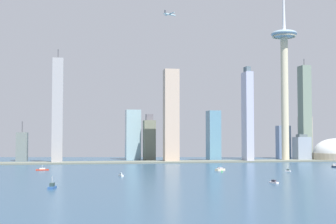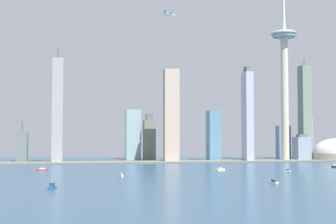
# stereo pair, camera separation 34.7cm
# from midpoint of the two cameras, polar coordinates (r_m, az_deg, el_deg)

# --- Properties ---
(ground_plane) EXTENTS (6000.00, 6000.00, 0.00)m
(ground_plane) POSITION_cam_midpoint_polar(r_m,az_deg,el_deg) (364.76, 15.16, -9.20)
(ground_plane) COLOR navy
(waterfront_pier) EXTENTS (698.05, 53.78, 2.25)m
(waterfront_pier) POSITION_cam_midpoint_polar(r_m,az_deg,el_deg) (788.16, 0.65, -5.85)
(waterfront_pier) COLOR slate
(waterfront_pier) RESTS_ON ground
(observation_tower) EXTENTS (44.66, 44.66, 345.29)m
(observation_tower) POSITION_cam_midpoint_polar(r_m,az_deg,el_deg) (867.73, 13.50, 5.60)
(observation_tower) COLOR beige
(observation_tower) RESTS_ON ground
(stadium_dome) EXTENTS (79.43, 79.43, 50.60)m
(stadium_dome) POSITION_cam_midpoint_polar(r_m,az_deg,el_deg) (899.40, 19.06, -4.66)
(stadium_dome) COLOR tan
(stadium_dome) RESTS_ON ground
(skyscraper_0) EXTENTS (19.56, 24.47, 81.35)m
(skyscraper_0) POSITION_cam_midpoint_polar(r_m,az_deg,el_deg) (984.66, 15.82, -2.88)
(skyscraper_0) COLOR #AF9F92
(skyscraper_0) RESTS_ON ground
(skyscraper_1) EXTENTS (20.49, 19.39, 81.80)m
(skyscraper_1) POSITION_cam_midpoint_polar(r_m,az_deg,el_deg) (866.22, -2.19, -3.19)
(skyscraper_1) COLOR slate
(skyscraper_1) RESTS_ON ground
(skyscraper_2) EXTENTS (26.34, 25.06, 90.20)m
(skyscraper_2) POSITION_cam_midpoint_polar(r_m,az_deg,el_deg) (880.64, -4.12, -2.69)
(skyscraper_2) COLOR #8FAFB6
(skyscraper_2) RESTS_ON ground
(skyscraper_3) EXTENTS (23.91, 19.74, 151.92)m
(skyscraper_3) POSITION_cam_midpoint_polar(r_m,az_deg,el_deg) (793.39, 0.38, -0.43)
(skyscraper_3) COLOR #C0A791
(skyscraper_3) RESTS_ON ground
(skyscraper_4) EXTENTS (24.94, 24.31, 45.89)m
(skyscraper_4) POSITION_cam_midpoint_polar(r_m,az_deg,el_deg) (886.56, 15.44, -4.12)
(skyscraper_4) COLOR #8B99AA
(skyscraper_4) RESTS_ON ground
(skyscraper_5) EXTENTS (20.52, 26.72, 86.97)m
(skyscraper_5) POSITION_cam_midpoint_polar(r_m,az_deg,el_deg) (853.10, 5.37, -2.78)
(skyscraper_5) COLOR #598AA2
(skyscraper_5) RESTS_ON ground
(skyscraper_6) EXTENTS (12.75, 25.58, 159.26)m
(skyscraper_6) POSITION_cam_midpoint_polar(r_m,az_deg,el_deg) (825.43, 9.32, -0.43)
(skyscraper_6) COLOR #AEB1CF
(skyscraper_6) RESTS_ON ground
(skyscraper_7) EXTENTS (16.75, 14.93, 179.40)m
(skyscraper_7) POSITION_cam_midpoint_polar(r_m,az_deg,el_deg) (780.62, -12.82, 0.18)
(skyscraper_7) COLOR #9D9B9D
(skyscraper_7) RESTS_ON ground
(skyscraper_8) EXTENTS (17.40, 22.55, 187.55)m
(skyscraper_8) POSITION_cam_midpoint_polar(r_m,az_deg,el_deg) (939.49, 15.76, -0.04)
(skyscraper_8) COLOR gray
(skyscraper_8) RESTS_ON ground
(skyscraper_10) EXTENTS (23.74, 17.66, 62.78)m
(skyscraper_10) POSITION_cam_midpoint_polar(r_m,az_deg,el_deg) (954.00, 13.38, -3.47)
(skyscraper_10) COLOR #6D80A1
(skyscraper_10) RESTS_ON ground
(skyscraper_11) EXTENTS (18.28, 25.73, 67.87)m
(skyscraper_11) POSITION_cam_midpoint_polar(r_m,az_deg,el_deg) (871.89, -16.74, -3.92)
(skyscraper_11) COLOR slate
(skyscraper_11) RESTS_ON ground
(boat_1) EXTENTS (9.83, 15.06, 4.47)m
(boat_1) POSITION_cam_midpoint_polar(r_m,az_deg,el_deg) (695.61, 18.91, -6.02)
(boat_1) COLOR black
(boat_1) RESTS_ON ground
(boat_2) EXTENTS (5.64, 6.27, 7.11)m
(boat_2) POSITION_cam_midpoint_polar(r_m,az_deg,el_deg) (592.90, 13.90, -6.70)
(boat_2) COLOR white
(boat_2) RESTS_ON ground
(boat_3) EXTENTS (13.87, 11.33, 4.06)m
(boat_3) POSITION_cam_midpoint_polar(r_m,az_deg,el_deg) (594.23, 6.14, -6.71)
(boat_3) COLOR beige
(boat_3) RESTS_ON ground
(boat_4) EXTENTS (6.69, 13.11, 9.70)m
(boat_4) POSITION_cam_midpoint_polar(r_m,az_deg,el_deg) (393.92, -13.44, -8.51)
(boat_4) COLOR #2A518E
(boat_4) RESTS_ON ground
(boat_5) EXTENTS (15.89, 6.49, 6.88)m
(boat_5) POSITION_cam_midpoint_polar(r_m,az_deg,el_deg) (617.11, -14.52, -6.55)
(boat_5) COLOR #B32C19
(boat_5) RESTS_ON ground
(boat_6) EXTENTS (4.61, 8.52, 3.69)m
(boat_6) POSITION_cam_midpoint_polar(r_m,az_deg,el_deg) (507.82, -5.53, -7.37)
(boat_6) COLOR white
(boat_6) RESTS_ON ground
(boat_7) EXTENTS (5.91, 9.87, 3.07)m
(boat_7) POSITION_cam_midpoint_polar(r_m,az_deg,el_deg) (439.38, 12.31, -8.02)
(boat_7) COLOR white
(boat_7) RESTS_ON ground
(channel_buoy_0) EXTENTS (1.44, 1.44, 2.97)m
(channel_buoy_0) POSITION_cam_midpoint_polar(r_m,az_deg,el_deg) (566.73, 6.34, -6.90)
(channel_buoy_0) COLOR green
(channel_buoy_0) RESTS_ON ground
(airplane) EXTENTS (23.17, 24.84, 7.21)m
(airplane) POSITION_cam_midpoint_polar(r_m,az_deg,el_deg) (842.04, 0.20, 11.40)
(airplane) COLOR #A7C8D0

